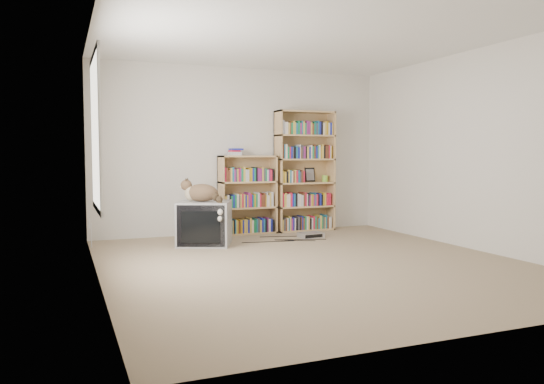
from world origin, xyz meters
name	(u,v)px	position (x,y,z in m)	size (l,w,h in m)	color
floor	(314,263)	(0.00, 0.00, 0.00)	(4.50, 5.00, 0.01)	#9D846A
wall_back	(241,151)	(0.00, 2.50, 1.25)	(4.50, 0.02, 2.50)	silver
wall_front	(486,145)	(0.00, -2.50, 1.25)	(4.50, 0.02, 2.50)	silver
wall_left	(96,148)	(-2.25, 0.00, 1.25)	(0.02, 5.00, 2.50)	silver
wall_right	(477,150)	(2.25, 0.00, 1.25)	(0.02, 5.00, 2.50)	silver
ceiling	(315,32)	(0.00, 0.00, 2.50)	(4.50, 5.00, 0.02)	white
window	(96,133)	(-2.24, 0.20, 1.40)	(0.02, 1.22, 1.52)	white
crt_tv	(205,223)	(-0.81, 1.61, 0.29)	(0.85, 0.82, 0.58)	#969699
cat	(204,195)	(-0.83, 1.54, 0.66)	(0.56, 0.65, 0.51)	#362316
bookcase_tall	(304,174)	(0.99, 2.36, 0.89)	(0.93, 0.30, 1.87)	tan
bookcase_short	(247,198)	(0.04, 2.36, 0.54)	(0.86, 0.30, 1.18)	tan
book_stack	(235,152)	(-0.15, 2.35, 1.23)	(0.19, 0.25, 0.11)	red
green_mug	(325,179)	(1.34, 2.34, 0.81)	(0.09, 0.09, 0.10)	#89C839
framed_print	(310,175)	(1.13, 2.44, 0.87)	(0.17, 0.01, 0.22)	black
dvd_player	(311,235)	(0.77, 1.65, 0.04)	(0.33, 0.24, 0.08)	#B5B5BA
wall_outlet	(89,223)	(-2.24, 1.95, 0.32)	(0.01, 0.08, 0.13)	silver
floor_cables	(287,239)	(0.37, 1.60, 0.00)	(1.20, 0.70, 0.01)	black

